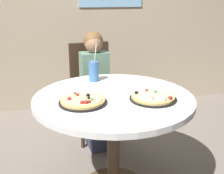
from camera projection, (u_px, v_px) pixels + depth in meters
dining_table at (114, 111)px, 2.05m from camera, size 1.11×1.11×0.75m
chair_wooden at (92, 85)px, 2.94m from camera, size 0.44×0.44×0.95m
diner_child at (97, 96)px, 2.79m from camera, size 0.29×0.42×1.08m
pizza_veggie at (83, 101)px, 1.88m from camera, size 0.31×0.31×0.05m
pizza_cheese at (153, 97)px, 1.95m from camera, size 0.31×0.31×0.05m
soda_cup at (94, 71)px, 2.32m from camera, size 0.08×0.08×0.31m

